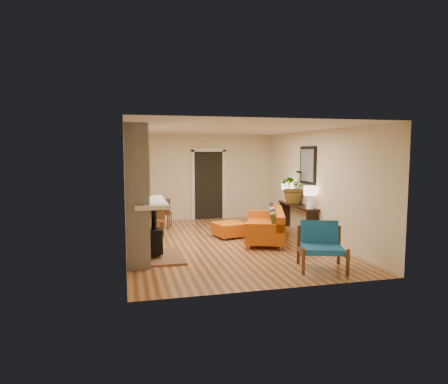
{
  "coord_description": "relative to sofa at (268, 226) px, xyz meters",
  "views": [
    {
      "loc": [
        -2.23,
        -8.82,
        2.13
      ],
      "look_at": [
        0.0,
        0.2,
        1.15
      ],
      "focal_mm": 32.0,
      "sensor_mm": 36.0,
      "label": 1
    }
  ],
  "objects": [
    {
      "name": "room_shell",
      "position": [
        -0.4,
        2.69,
        0.9
      ],
      "size": [
        6.5,
        6.5,
        6.5
      ],
      "color": "#C9844D",
      "rests_on": "ground"
    },
    {
      "name": "fireplace",
      "position": [
        -3.01,
        -0.94,
        0.9
      ],
      "size": [
        1.09,
        1.68,
        2.6
      ],
      "color": "white",
      "rests_on": "ground"
    },
    {
      "name": "sofa",
      "position": [
        0.0,
        0.0,
        0.0
      ],
      "size": [
        1.47,
        2.17,
        0.79
      ],
      "color": "silver",
      "rests_on": "ground"
    },
    {
      "name": "ottoman",
      "position": [
        -0.79,
        0.56,
        -0.14
      ],
      "size": [
        0.84,
        0.84,
        0.35
      ],
      "color": "silver",
      "rests_on": "ground"
    },
    {
      "name": "blue_chair",
      "position": [
        0.17,
        -2.31,
        0.11
      ],
      "size": [
        1.0,
        0.98,
        0.84
      ],
      "color": "brown",
      "rests_on": "ground"
    },
    {
      "name": "dining_table",
      "position": [
        -2.45,
        1.58,
        0.2
      ],
      "size": [
        0.94,
        1.58,
        0.83
      ],
      "color": "brown",
      "rests_on": "ground"
    },
    {
      "name": "console_table",
      "position": [
        1.06,
        0.7,
        0.23
      ],
      "size": [
        0.34,
        1.85,
        0.72
      ],
      "color": "black",
      "rests_on": "ground"
    },
    {
      "name": "lamp_near",
      "position": [
        1.06,
        0.0,
        0.72
      ],
      "size": [
        0.3,
        0.3,
        0.54
      ],
      "color": "white",
      "rests_on": "console_table"
    },
    {
      "name": "lamp_far",
      "position": [
        1.06,
        1.41,
        0.72
      ],
      "size": [
        0.3,
        0.3,
        0.54
      ],
      "color": "white",
      "rests_on": "console_table"
    },
    {
      "name": "houseplant",
      "position": [
        1.05,
        0.91,
        0.82
      ],
      "size": [
        0.8,
        0.7,
        0.89
      ],
      "primitive_type": "imported",
      "rotation": [
        0.0,
        0.0,
        -0.01
      ],
      "color": "#1E5919",
      "rests_on": "console_table"
    }
  ]
}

